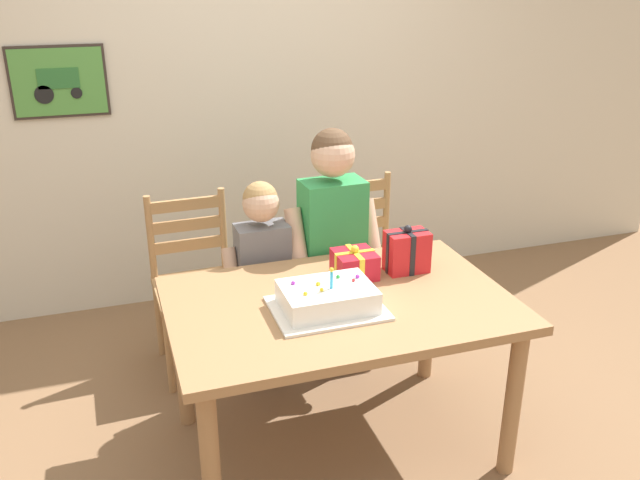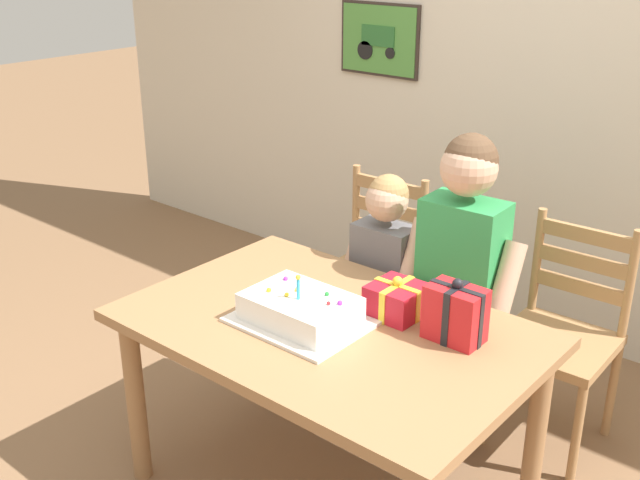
{
  "view_description": "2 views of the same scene",
  "coord_description": "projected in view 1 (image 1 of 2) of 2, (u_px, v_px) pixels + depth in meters",
  "views": [
    {
      "loc": [
        -0.85,
        -2.29,
        1.99
      ],
      "look_at": [
        -0.04,
        0.13,
        0.94
      ],
      "focal_mm": 37.61,
      "sensor_mm": 36.0,
      "label": 1
    },
    {
      "loc": [
        1.46,
        -1.78,
        1.98
      ],
      "look_at": [
        -0.16,
        0.15,
        0.94
      ],
      "focal_mm": 43.05,
      "sensor_mm": 36.0,
      "label": 2
    }
  ],
  "objects": [
    {
      "name": "gift_box_beside_cake",
      "position": [
        355.0,
        264.0,
        2.93
      ],
      "size": [
        0.18,
        0.18,
        0.15
      ],
      "color": "red",
      "rests_on": "dining_table"
    },
    {
      "name": "child_younger",
      "position": [
        263.0,
        266.0,
        3.22
      ],
      "size": [
        0.39,
        0.22,
        1.07
      ],
      "color": "#38426B",
      "rests_on": "ground"
    },
    {
      "name": "chair_left",
      "position": [
        196.0,
        283.0,
        3.47
      ],
      "size": [
        0.43,
        0.43,
        0.92
      ],
      "color": "#A87A4C",
      "rests_on": "ground"
    },
    {
      "name": "ground_plane",
      "position": [
        338.0,
        444.0,
        3.01
      ],
      "size": [
        20.0,
        20.0,
        0.0
      ],
      "primitive_type": "plane",
      "color": "#846042"
    },
    {
      "name": "chair_right",
      "position": [
        365.0,
        260.0,
        3.75
      ],
      "size": [
        0.43,
        0.43,
        0.92
      ],
      "color": "#A87A4C",
      "rests_on": "ground"
    },
    {
      "name": "gift_box_red_large",
      "position": [
        407.0,
        251.0,
        2.97
      ],
      "size": [
        0.19,
        0.13,
        0.22
      ],
      "color": "red",
      "rests_on": "dining_table"
    },
    {
      "name": "back_wall",
      "position": [
        243.0,
        90.0,
        4.04
      ],
      "size": [
        6.4,
        0.11,
        2.6
      ],
      "color": "beige",
      "rests_on": "ground"
    },
    {
      "name": "dining_table",
      "position": [
        340.0,
        321.0,
        2.77
      ],
      "size": [
        1.4,
        0.92,
        0.73
      ],
      "color": "#9E7047",
      "rests_on": "ground"
    },
    {
      "name": "child_older",
      "position": [
        332.0,
        231.0,
        3.27
      ],
      "size": [
        0.48,
        0.27,
        1.3
      ],
      "color": "#38426B",
      "rests_on": "ground"
    },
    {
      "name": "birthday_cake",
      "position": [
        327.0,
        299.0,
        2.64
      ],
      "size": [
        0.44,
        0.34,
        0.19
      ],
      "color": "white",
      "rests_on": "dining_table"
    }
  ]
}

